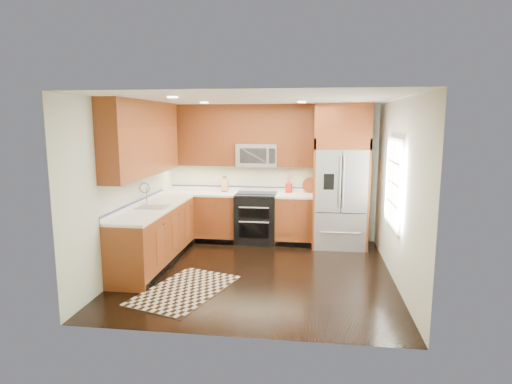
# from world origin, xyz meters

# --- Properties ---
(ground) EXTENTS (4.00, 4.00, 0.00)m
(ground) POSITION_xyz_m (0.00, 0.00, 0.00)
(ground) COLOR black
(ground) RESTS_ON ground
(wall_back) EXTENTS (4.00, 0.02, 2.60)m
(wall_back) POSITION_xyz_m (0.00, 2.00, 1.30)
(wall_back) COLOR silver
(wall_back) RESTS_ON ground
(wall_left) EXTENTS (0.02, 4.00, 2.60)m
(wall_left) POSITION_xyz_m (-2.00, 0.00, 1.30)
(wall_left) COLOR silver
(wall_left) RESTS_ON ground
(wall_right) EXTENTS (0.02, 4.00, 2.60)m
(wall_right) POSITION_xyz_m (2.00, 0.00, 1.30)
(wall_right) COLOR silver
(wall_right) RESTS_ON ground
(window) EXTENTS (0.04, 1.10, 1.30)m
(window) POSITION_xyz_m (1.98, 0.20, 1.40)
(window) COLOR white
(window) RESTS_ON ground
(base_cabinets) EXTENTS (2.85, 3.00, 0.90)m
(base_cabinets) POSITION_xyz_m (-1.23, 0.90, 0.45)
(base_cabinets) COLOR brown
(base_cabinets) RESTS_ON ground
(countertop) EXTENTS (2.86, 3.01, 0.04)m
(countertop) POSITION_xyz_m (-1.09, 1.01, 0.92)
(countertop) COLOR white
(countertop) RESTS_ON base_cabinets
(upper_cabinets) EXTENTS (2.85, 3.00, 1.15)m
(upper_cabinets) POSITION_xyz_m (-1.15, 1.09, 2.02)
(upper_cabinets) COLOR brown
(upper_cabinets) RESTS_ON ground
(range) EXTENTS (0.76, 0.67, 0.95)m
(range) POSITION_xyz_m (-0.25, 1.67, 0.47)
(range) COLOR black
(range) RESTS_ON ground
(microwave) EXTENTS (0.76, 0.40, 0.42)m
(microwave) POSITION_xyz_m (-0.25, 1.80, 1.66)
(microwave) COLOR #B2B2B7
(microwave) RESTS_ON ground
(refrigerator) EXTENTS (0.98, 0.75, 2.60)m
(refrigerator) POSITION_xyz_m (1.30, 1.63, 1.30)
(refrigerator) COLOR #B2B2B7
(refrigerator) RESTS_ON ground
(sink_faucet) EXTENTS (0.54, 0.44, 0.37)m
(sink_faucet) POSITION_xyz_m (-1.73, 0.23, 0.99)
(sink_faucet) COLOR #B2B2B7
(sink_faucet) RESTS_ON countertop
(rug) EXTENTS (1.34, 1.74, 0.01)m
(rug) POSITION_xyz_m (-0.90, -0.82, 0.01)
(rug) COLOR black
(rug) RESTS_ON ground
(knife_block) EXTENTS (0.11, 0.16, 0.30)m
(knife_block) POSITION_xyz_m (-0.89, 1.87, 1.06)
(knife_block) COLOR tan
(knife_block) RESTS_ON countertop
(utensil_crock) EXTENTS (0.17, 0.17, 0.37)m
(utensil_crock) POSITION_xyz_m (0.35, 1.88, 1.07)
(utensil_crock) COLOR #B12115
(utensil_crock) RESTS_ON countertop
(cutting_board) EXTENTS (0.30, 0.30, 0.02)m
(cutting_board) POSITION_xyz_m (0.75, 1.94, 0.95)
(cutting_board) COLOR brown
(cutting_board) RESTS_ON countertop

